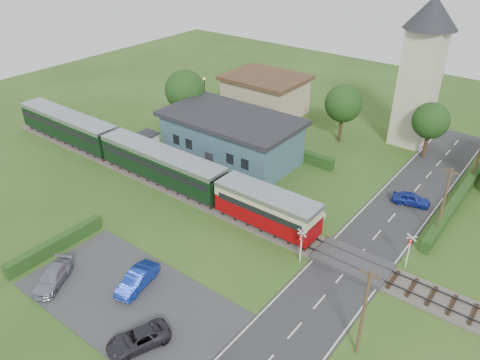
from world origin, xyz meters
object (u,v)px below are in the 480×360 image
Objects in this scene: church_tower at (423,62)px; car_park_blue at (137,279)px; equipment_hut at (147,143)px; station_building at (231,137)px; pedestrian_far at (155,149)px; car_on_road at (411,199)px; house_west at (265,94)px; car_park_dark at (138,339)px; train at (141,156)px; crossing_signal_far at (410,246)px; crossing_signal_near at (301,241)px; pedestrian_near at (230,181)px; car_park_silver at (53,277)px.

church_tower reaches higher than car_park_blue.
station_building reaches higher than equipment_hut.
equipment_hut is 1.26m from pedestrian_far.
car_on_road is (5.52, -14.09, -9.56)m from church_tower.
station_building is at bearing 35.92° from equipment_hut.
car_park_dark is at bearing -66.25° from house_west.
car_on_road is at bearing 95.85° from car_park_dark.
train is 23.01m from house_west.
equipment_hut is 31.61m from crossing_signal_far.
equipment_hut is 33.48m from church_tower.
crossing_signal_near and crossing_signal_far have the same top height.
car_on_road is 0.85× the size of car_park_dark.
church_tower is (20.46, 26.00, 8.05)m from train.
car_park_blue reaches higher than car_on_road.
church_tower is 5.37× the size of crossing_signal_near.
car_park_blue is 5.82m from car_park_dark.
train is at bearing 20.67° from pedestrian_near.
car_on_road is (-3.08, 9.51, -1.47)m from crossing_signal_far.
house_west is 19.93m from pedestrian_far.
station_building is 19.98m from crossing_signal_near.
equipment_hut is 0.06× the size of train.
pedestrian_near is at bearing 179.43° from crossing_signal_far.
crossing_signal_far reaches higher than car_on_road.
house_west reaches higher than station_building.
crossing_signal_far reaches higher than pedestrian_near.
station_building reaches higher than car_on_road.
station_building is 9.62× the size of pedestrian_far.
car_park_blue is (13.44, -12.69, -1.41)m from train.
pedestrian_near is at bearing -113.18° from church_tower.
car_park_silver is (2.50, -25.49, -2.00)m from station_building.
car_park_blue is 15.57m from pedestrian_near.
pedestrian_far is at bearing -133.77° from church_tower.
crossing_signal_near reaches higher than car_park_blue.
crossing_signal_near is 14.97m from car_on_road.
crossing_signal_far is 21.75m from car_park_blue.
church_tower is (15.00, 17.01, 7.53)m from station_building.
car_park_silver is at bearing -61.94° from equipment_hut.
crossing_signal_far is at bearing -173.79° from pedestrian_near.
crossing_signal_far is at bearing 12.77° from car_park_silver.
pedestrian_near is (-3.01, 15.26, 0.66)m from car_park_blue.
crossing_signal_near is (21.86, -2.41, -0.04)m from train.
house_west is at bearing 88.85° from train.
crossing_signal_near is at bearing 16.33° from car_park_silver.
pedestrian_near is at bearing -63.97° from house_west.
equipment_hut is 22.35m from car_park_silver.
crossing_signal_far is 10.11m from car_on_road.
car_park_silver is at bearing -64.25° from train.
equipment_hut is at bearing 128.44° from train.
pedestrian_far is at bearing 86.25° from car_park_silver.
house_west is at bearing 130.11° from crossing_signal_near.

